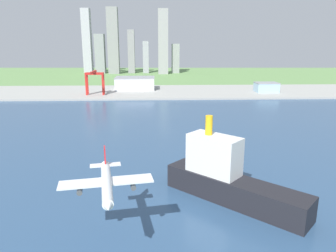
{
  "coord_description": "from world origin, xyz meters",
  "views": [
    {
      "loc": [
        5.21,
        5.06,
        71.72
      ],
      "look_at": [
        11.22,
        152.74,
        33.65
      ],
      "focal_mm": 34.03,
      "sensor_mm": 36.0,
      "label": 1
    }
  ],
  "objects_px": {
    "airplane_landing": "(107,183)",
    "warehouse_annex": "(266,87)",
    "port_crane_red": "(94,77)",
    "cargo_ship": "(227,178)",
    "warehouse_main": "(135,83)"
  },
  "relations": [
    {
      "from": "airplane_landing",
      "to": "warehouse_annex",
      "type": "xyz_separation_m",
      "value": [
        183.06,
        365.77,
        -16.04
      ]
    },
    {
      "from": "airplane_landing",
      "to": "port_crane_red",
      "type": "height_order",
      "value": "port_crane_red"
    },
    {
      "from": "airplane_landing",
      "to": "cargo_ship",
      "type": "bearing_deg",
      "value": 34.8
    },
    {
      "from": "airplane_landing",
      "to": "warehouse_main",
      "type": "xyz_separation_m",
      "value": [
        -14.46,
        402.57,
        -13.46
      ]
    },
    {
      "from": "warehouse_main",
      "to": "warehouse_annex",
      "type": "height_order",
      "value": "warehouse_main"
    },
    {
      "from": "port_crane_red",
      "to": "cargo_ship",
      "type": "bearing_deg",
      "value": -69.37
    },
    {
      "from": "cargo_ship",
      "to": "warehouse_annex",
      "type": "distance_m",
      "value": 356.47
    },
    {
      "from": "cargo_ship",
      "to": "warehouse_annex",
      "type": "height_order",
      "value": "cargo_ship"
    },
    {
      "from": "cargo_ship",
      "to": "port_crane_red",
      "type": "xyz_separation_m",
      "value": [
        -117.55,
        312.18,
        16.28
      ]
    },
    {
      "from": "cargo_ship",
      "to": "port_crane_red",
      "type": "distance_m",
      "value": 333.98
    },
    {
      "from": "airplane_landing",
      "to": "warehouse_annex",
      "type": "height_order",
      "value": "airplane_landing"
    },
    {
      "from": "airplane_landing",
      "to": "warehouse_annex",
      "type": "distance_m",
      "value": 409.34
    },
    {
      "from": "cargo_ship",
      "to": "warehouse_annex",
      "type": "xyz_separation_m",
      "value": [
        132.78,
        330.82,
        -1.34
      ]
    },
    {
      "from": "warehouse_main",
      "to": "warehouse_annex",
      "type": "xyz_separation_m",
      "value": [
        197.52,
        -36.8,
        -2.58
      ]
    },
    {
      "from": "cargo_ship",
      "to": "warehouse_annex",
      "type": "relative_size",
      "value": 1.84
    }
  ]
}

